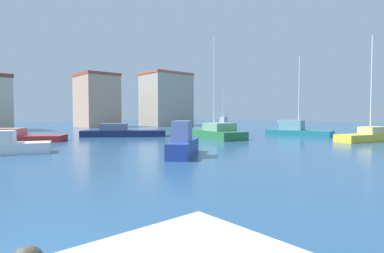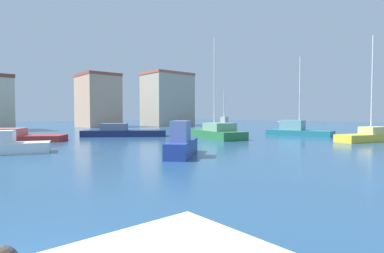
{
  "view_description": "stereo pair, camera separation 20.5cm",
  "coord_description": "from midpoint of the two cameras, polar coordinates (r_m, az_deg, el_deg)",
  "views": [
    {
      "loc": [
        -0.6,
        -3.99,
        2.37
      ],
      "look_at": [
        18.06,
        17.41,
        1.2
      ],
      "focal_mm": 28.03,
      "sensor_mm": 36.0,
      "label": 1
    },
    {
      "loc": [
        -0.45,
        -4.12,
        2.37
      ],
      "look_at": [
        18.06,
        17.41,
        1.2
      ],
      "focal_mm": 28.03,
      "sensor_mm": 36.0,
      "label": 2
    }
  ],
  "objects": [
    {
      "name": "water",
      "position": [
        28.73,
        -7.82,
        -2.39
      ],
      "size": [
        160.0,
        160.0,
        0.0
      ],
      "primitive_type": "plane",
      "color": "navy",
      "rests_on": "ground"
    },
    {
      "name": "sailboat_grey_behind_lamppost",
      "position": [
        46.02,
        6.23,
        0.23
      ],
      "size": [
        4.22,
        2.21,
        6.21
      ],
      "color": "gray",
      "rests_on": "water"
    },
    {
      "name": "sailboat_yellow_inner_mooring",
      "position": [
        30.41,
        31.16,
        -1.48
      ],
      "size": [
        7.1,
        3.79,
        9.13
      ],
      "color": "gold",
      "rests_on": "water"
    },
    {
      "name": "motorboat_navy_far_left",
      "position": [
        32.67,
        -12.88,
        -1.03
      ],
      "size": [
        8.43,
        7.04,
        1.39
      ],
      "color": "#19234C",
      "rests_on": "water"
    },
    {
      "name": "motorboat_red_center_channel",
      "position": [
        30.26,
        -30.77,
        -1.66
      ],
      "size": [
        7.92,
        6.6,
        1.15
      ],
      "color": "#B22823",
      "rests_on": "water"
    },
    {
      "name": "sailboat_green_distant_north",
      "position": [
        29.73,
        4.67,
        -1.07
      ],
      "size": [
        4.68,
        8.4,
        9.93
      ],
      "color": "#28703D",
      "rests_on": "water"
    },
    {
      "name": "motorboat_blue_far_right",
      "position": [
        17.01,
        -1.62,
        -3.29
      ],
      "size": [
        4.2,
        3.85,
        2.0
      ],
      "color": "#233D93",
      "rests_on": "water"
    },
    {
      "name": "sailboat_teal_mid_harbor",
      "position": [
        35.44,
        19.51,
        -0.63
      ],
      "size": [
        3.59,
        7.25,
        8.7
      ],
      "color": "#1E707A",
      "rests_on": "water"
    },
    {
      "name": "yacht_club",
      "position": [
        58.99,
        -17.37,
        4.75
      ],
      "size": [
        6.3,
        7.77,
        9.84
      ],
      "color": "tan",
      "rests_on": "ground"
    },
    {
      "name": "harbor_office",
      "position": [
        62.9,
        -4.61,
        5.18
      ],
      "size": [
        9.25,
        7.23,
        10.9
      ],
      "color": "#B2A893",
      "rests_on": "ground"
    }
  ]
}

